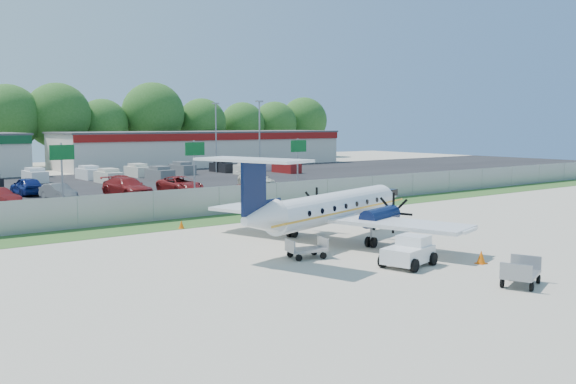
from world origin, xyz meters
TOP-DOWN VIEW (x-y plane):
  - ground at (0.00, 0.00)m, footprint 170.00×170.00m
  - grass_verge at (0.00, 12.00)m, footprint 170.00×4.00m
  - access_road at (0.00, 19.00)m, footprint 170.00×8.00m
  - parking_lot at (0.00, 40.00)m, footprint 170.00×32.00m
  - perimeter_fence at (0.00, 14.00)m, footprint 120.00×0.06m
  - building_east at (26.00, 61.98)m, footprint 44.40×12.40m
  - sign_left at (-8.00, 22.91)m, footprint 1.80×0.26m
  - sign_mid at (3.00, 22.91)m, footprint 1.80×0.26m
  - sign_right at (14.00, 22.91)m, footprint 1.80×0.26m
  - light_pole_ne at (20.00, 38.00)m, footprint 0.90×0.35m
  - light_pole_se at (20.00, 48.00)m, footprint 0.90×0.35m
  - tree_line at (0.00, 74.00)m, footprint 112.00×6.00m
  - aircraft at (-0.57, 1.40)m, footprint 15.76×15.38m
  - pushback_tug at (-1.59, -5.17)m, footprint 2.78×2.31m
  - baggage_cart_near at (-4.25, -1.09)m, footprint 2.03×1.49m
  - baggage_cart_far at (-0.74, -10.26)m, footprint 2.30×1.85m
  - cone_nose at (6.78, 3.53)m, footprint 0.33×0.33m
  - cone_port_wing at (1.37, -6.86)m, footprint 0.44×0.44m
  - cone_starboard_wing at (-4.92, 10.31)m, footprint 0.36×0.36m
  - road_car_mid at (5.70, 19.89)m, footprint 5.07×2.69m
  - road_car_east at (28.35, 17.24)m, footprint 5.35×3.85m
  - parked_car_b at (-6.21, 29.80)m, footprint 2.16×4.36m
  - parked_car_c at (-0.69, 28.41)m, footprint 3.09×6.13m
  - parked_car_d at (4.54, 28.52)m, footprint 2.66×5.57m
  - parked_car_e at (12.99, 28.50)m, footprint 3.01×5.75m
  - parked_car_f at (-7.30, 35.10)m, footprint 2.09×4.88m
  - parked_car_g at (1.39, 35.14)m, footprint 2.22×4.61m
  - far_parking_rows at (0.00, 45.00)m, footprint 56.00×10.00m

SIDE VIEW (x-z plane):
  - ground at x=0.00m, z-range 0.00..0.00m
  - tree_line at x=0.00m, z-range -7.00..7.00m
  - road_car_mid at x=5.70m, z-range -0.70..0.70m
  - road_car_east at x=28.35m, z-range -0.68..0.68m
  - parked_car_b at x=-6.21m, z-range -0.69..0.69m
  - parked_car_c at x=-0.69m, z-range -0.85..0.85m
  - parked_car_d at x=4.54m, z-range -0.77..0.77m
  - parked_car_e at x=12.99m, z-range -0.80..0.80m
  - parked_car_f at x=-7.30m, z-range -0.82..0.82m
  - parked_car_g at x=1.39m, z-range -0.76..0.76m
  - far_parking_rows at x=0.00m, z-range -0.80..0.80m
  - grass_verge at x=0.00m, z-range 0.00..0.02m
  - access_road at x=0.00m, z-range 0.00..0.02m
  - parking_lot at x=0.00m, z-range 0.00..0.02m
  - cone_nose at x=6.78m, z-range -0.01..0.45m
  - cone_starboard_wing at x=-4.92m, z-range -0.01..0.49m
  - cone_port_wing at x=1.37m, z-range -0.02..0.60m
  - baggage_cart_near at x=-4.25m, z-range -0.03..0.92m
  - baggage_cart_far at x=-0.74m, z-range -0.04..1.01m
  - pushback_tug at x=-1.59m, z-range -0.03..1.32m
  - perimeter_fence at x=0.00m, z-range 0.01..2.00m
  - aircraft at x=-0.57m, z-range -0.55..4.27m
  - building_east at x=26.00m, z-range 0.01..5.25m
  - sign_left at x=-8.00m, z-range 1.11..6.11m
  - sign_mid at x=3.00m, z-range 1.11..6.11m
  - sign_right at x=14.00m, z-range 1.11..6.11m
  - light_pole_ne at x=20.00m, z-range 0.69..9.78m
  - light_pole_se at x=20.00m, z-range 0.69..9.78m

